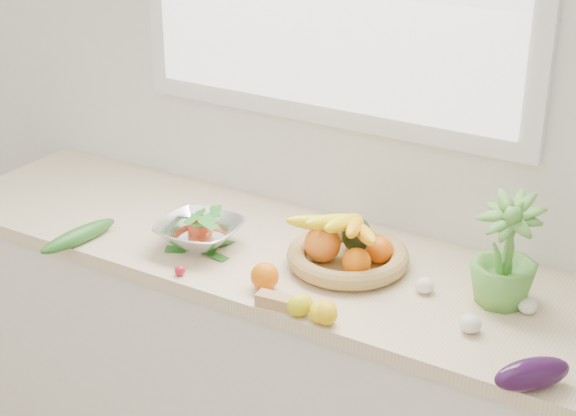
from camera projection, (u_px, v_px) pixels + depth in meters
The scene contains 18 objects.
back_wall at pixel (330, 74), 2.60m from camera, with size 4.50×0.02×2.70m, color white.
counter_cabinet at pixel (278, 383), 2.75m from camera, with size 2.20×0.58×0.86m, color silver.
countertop at pixel (277, 255), 2.57m from camera, with size 2.24×0.62×0.04m, color beige.
orange_loose at pixel (265, 276), 2.33m from camera, with size 0.08×0.08×0.08m, color orange.
lemon_a at pixel (320, 312), 2.18m from camera, with size 0.05×0.07×0.05m, color yellow.
lemon_b at pixel (300, 305), 2.21m from camera, with size 0.06×0.07×0.06m, color #D7C80B.
lemon_c at pixel (326, 313), 2.18m from camera, with size 0.06×0.08×0.06m, color yellow.
apple at pixel (200, 227), 2.60m from camera, with size 0.08×0.08×0.08m, color #AD2D0D.
ginger at pixel (276, 301), 2.25m from camera, with size 0.10×0.04×0.03m, color tan.
garlic_a at pixel (425, 285), 2.32m from camera, with size 0.05×0.05×0.04m, color white.
garlic_b at pixel (528, 306), 2.22m from camera, with size 0.05×0.05×0.04m, color silver.
garlic_c at pixel (470, 324), 2.14m from camera, with size 0.05×0.05×0.05m, color silver.
eggplant at pixel (532, 374), 1.93m from camera, with size 0.07×0.18×0.07m, color #2B0E33.
cucumber at pixel (79, 236), 2.58m from camera, with size 0.05×0.27×0.05m, color #1F5B1A.
radish at pixel (180, 271), 2.41m from camera, with size 0.03×0.03×0.03m, color #B41628.
potted_herb at pixel (505, 253), 2.23m from camera, with size 0.18×0.18×0.31m, color #559B38.
fruit_basket at pixel (347, 249), 2.44m from camera, with size 0.35×0.35×0.18m.
colander_with_spinach at pixel (199, 227), 2.54m from camera, with size 0.26×0.26×0.12m.
Camera 1 is at (1.21, 0.02, 2.06)m, focal length 55.00 mm.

